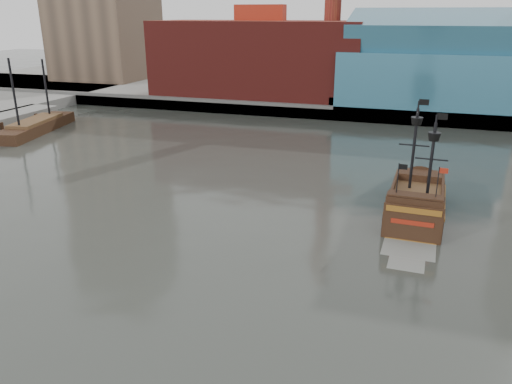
% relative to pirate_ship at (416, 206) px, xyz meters
% --- Properties ---
extents(ground, '(400.00, 400.00, 0.00)m').
position_rel_pirate_ship_xyz_m(ground, '(-10.31, -19.49, -1.06)').
color(ground, '#2B2E29').
rests_on(ground, ground).
extents(promenade_far, '(220.00, 60.00, 2.00)m').
position_rel_pirate_ship_xyz_m(promenade_far, '(-10.31, 72.51, -0.06)').
color(promenade_far, slate).
rests_on(promenade_far, ground).
extents(seawall, '(220.00, 1.00, 2.60)m').
position_rel_pirate_ship_xyz_m(seawall, '(-10.31, 43.01, 0.24)').
color(seawall, '#4C4C49').
rests_on(seawall, ground).
extents(pirate_ship, '(5.44, 15.83, 11.74)m').
position_rel_pirate_ship_xyz_m(pirate_ship, '(0.00, 0.00, 0.00)').
color(pirate_ship, black).
rests_on(pirate_ship, ground).
extents(docked_vessel, '(7.96, 19.25, 12.78)m').
position_rel_pirate_ship_xyz_m(docked_vessel, '(-59.84, 18.22, -0.25)').
color(docked_vessel, black).
rests_on(docked_vessel, ground).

